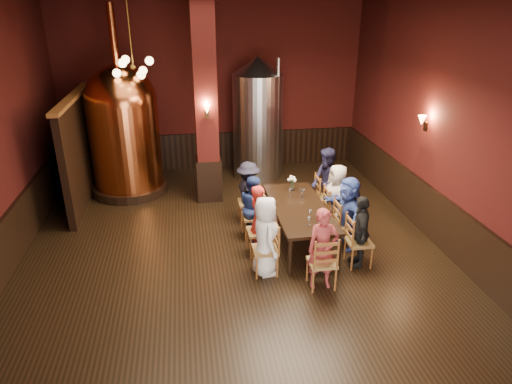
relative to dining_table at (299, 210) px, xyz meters
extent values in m
plane|color=black|center=(-1.30, -0.40, -0.69)|extent=(10.00, 10.00, 0.00)
cube|color=#400F0D|center=(-1.30, 4.60, 1.56)|extent=(8.00, 0.02, 4.50)
cube|color=#400F0D|center=(-1.30, -5.40, 1.56)|extent=(8.00, 0.02, 4.50)
cube|color=#400F0D|center=(2.70, -0.40, 1.56)|extent=(0.02, 10.00, 4.50)
cube|color=black|center=(2.66, -0.40, -0.19)|extent=(0.08, 9.90, 1.00)
cube|color=black|center=(-1.30, 4.56, -0.19)|extent=(7.90, 0.08, 1.00)
cube|color=black|center=(-5.26, -0.40, -0.19)|extent=(0.08, 9.90, 1.00)
cube|color=#400F0D|center=(-1.60, 2.40, 1.56)|extent=(0.58, 0.58, 4.50)
cube|color=black|center=(-4.50, 2.80, 0.51)|extent=(0.22, 3.50, 2.40)
cube|color=black|center=(0.00, 0.00, 0.03)|extent=(1.00, 2.40, 0.06)
cylinder|color=black|center=(-0.44, -1.14, -0.34)|extent=(0.07, 0.07, 0.69)
cylinder|color=black|center=(0.44, -1.14, -0.34)|extent=(0.07, 0.07, 0.69)
cylinder|color=black|center=(-0.44, 1.14, -0.34)|extent=(0.07, 0.07, 0.69)
cylinder|color=black|center=(0.44, 1.14, -0.34)|extent=(0.07, 0.07, 0.69)
imported|color=white|center=(-0.85, -1.00, 0.03)|extent=(0.53, 0.75, 1.44)
imported|color=red|center=(-0.85, -0.33, 0.00)|extent=(0.45, 0.57, 1.38)
imported|color=navy|center=(-0.85, 0.33, -0.04)|extent=(0.46, 0.69, 1.30)
imported|color=black|center=(-0.85, 1.00, -0.01)|extent=(0.71, 0.97, 1.35)
imported|color=black|center=(0.85, -1.00, -0.02)|extent=(0.51, 0.84, 1.34)
imported|color=#364FA4|center=(0.85, -0.33, 0.03)|extent=(0.62, 1.37, 1.43)
imported|color=beige|center=(0.85, 0.33, 0.03)|extent=(0.47, 0.71, 1.43)
imported|color=#1C1B37|center=(0.85, 1.00, 0.09)|extent=(0.53, 0.82, 1.55)
imported|color=#A13537|center=(0.00, -1.55, 0.01)|extent=(0.52, 0.35, 1.40)
cylinder|color=black|center=(-3.52, 3.15, -0.58)|extent=(1.85, 1.85, 0.21)
cylinder|color=#C9612E|center=(-3.52, 3.15, 0.55)|extent=(1.68, 1.68, 2.06)
sphere|color=#C9612E|center=(-3.52, 3.15, 1.58)|extent=(1.65, 1.65, 1.65)
cylinder|color=#C9612E|center=(-3.52, 3.15, 3.02)|extent=(0.16, 0.16, 1.34)
cylinder|color=#B2B2B7|center=(-0.21, 3.73, 0.66)|extent=(1.62, 1.62, 2.70)
cone|color=#B2B2B7|center=(-0.21, 3.73, 2.23)|extent=(1.30, 1.30, 0.43)
cylinder|color=#B2B2B7|center=(0.22, 3.30, 0.93)|extent=(0.09, 0.09, 3.02)
cylinder|color=white|center=(0.04, 0.82, 0.15)|extent=(0.09, 0.09, 0.17)
camera|label=1|loc=(-2.08, -7.73, 3.78)|focal=32.00mm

